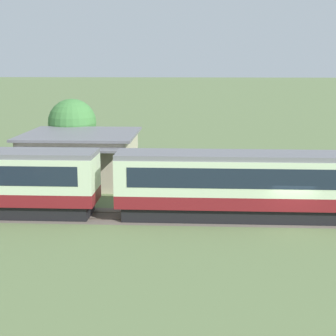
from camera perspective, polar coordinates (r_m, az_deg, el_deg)
ground_plane at (r=31.98m, az=13.43°, el=-6.17°), size 600.00×600.00×0.00m
passenger_train at (r=32.48m, az=-6.34°, el=-1.42°), size 85.71×3.14×4.16m
railway_track at (r=33.19m, az=-7.43°, el=-5.27°), size 119.80×3.60×0.04m
station_building at (r=42.32m, az=-9.59°, el=1.19°), size 9.04×9.66×4.03m
yard_tree_1 at (r=47.90m, az=-10.56°, el=4.94°), size 4.37×4.37×6.37m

